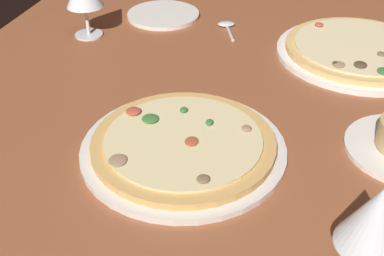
# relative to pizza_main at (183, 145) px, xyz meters

# --- Properties ---
(dining_table) EXTENTS (1.50, 1.10, 0.04)m
(dining_table) POSITION_rel_pizza_main_xyz_m (-0.05, 0.02, -0.03)
(dining_table) COLOR brown
(dining_table) RESTS_ON ground
(pizza_main) EXTENTS (0.32, 0.32, 0.03)m
(pizza_main) POSITION_rel_pizza_main_xyz_m (0.00, 0.00, 0.00)
(pizza_main) COLOR silver
(pizza_main) RESTS_ON dining_table
(pizza_side) EXTENTS (0.34, 0.34, 0.03)m
(pizza_side) POSITION_rel_pizza_main_xyz_m (-0.41, 0.27, 0.00)
(pizza_side) COLOR white
(pizza_side) RESTS_ON dining_table
(wine_glass_near) EXTENTS (0.08, 0.08, 0.15)m
(wine_glass_near) POSITION_rel_pizza_main_xyz_m (0.19, 0.26, 0.10)
(wine_glass_near) COLOR silver
(wine_glass_near) RESTS_ON dining_table
(side_plate) EXTENTS (0.17, 0.17, 0.01)m
(side_plate) POSITION_rel_pizza_main_xyz_m (-0.51, -0.19, -0.01)
(side_plate) COLOR silver
(side_plate) RESTS_ON dining_table
(spoon) EXTENTS (0.10, 0.06, 0.01)m
(spoon) POSITION_rel_pizza_main_xyz_m (-0.48, -0.03, -0.01)
(spoon) COLOR silver
(spoon) RESTS_ON dining_table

